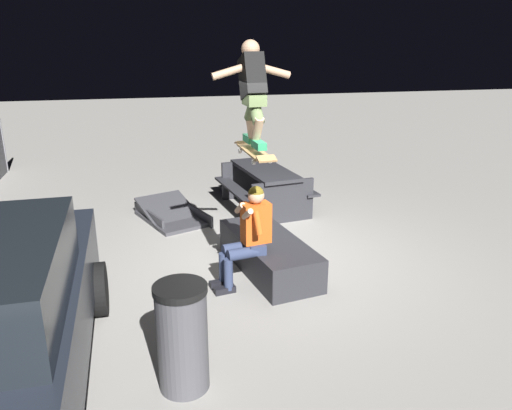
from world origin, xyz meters
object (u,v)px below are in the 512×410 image
(ledge_box_main, at_px, (269,254))
(skater_airborne, at_px, (253,88))
(skateboard, at_px, (254,152))
(person_sitting_on_ledge, at_px, (248,233))
(trash_bin, at_px, (182,337))
(picnic_table_back, at_px, (265,182))
(kicker_ramp, at_px, (172,216))

(ledge_box_main, xyz_separation_m, skater_airborne, (-0.50, 0.32, 2.21))
(skateboard, bearing_deg, person_sitting_on_ledge, 12.30)
(trash_bin, bearing_deg, ledge_box_main, -31.06)
(ledge_box_main, xyz_separation_m, picnic_table_back, (2.42, -0.52, 0.28))
(person_sitting_on_ledge, relative_size, picnic_table_back, 0.67)
(skateboard, xyz_separation_m, kicker_ramp, (2.75, 0.83, -1.67))
(ledge_box_main, distance_m, skater_airborne, 2.28)
(ledge_box_main, xyz_separation_m, skateboard, (-0.56, 0.32, 1.52))
(picnic_table_back, bearing_deg, kicker_ramp, 98.07)
(skater_airborne, xyz_separation_m, picnic_table_back, (2.93, -0.84, -1.93))
(skateboard, relative_size, trash_bin, 1.04)
(kicker_ramp, bearing_deg, ledge_box_main, -152.45)
(ledge_box_main, bearing_deg, trash_bin, 148.94)
(ledge_box_main, bearing_deg, picnic_table_back, -12.16)
(picnic_table_back, bearing_deg, ledge_box_main, 167.84)
(person_sitting_on_ledge, xyz_separation_m, trash_bin, (-1.77, 0.94, -0.20))
(skateboard, relative_size, kicker_ramp, 0.68)
(person_sitting_on_ledge, bearing_deg, picnic_table_back, -17.33)
(ledge_box_main, bearing_deg, skateboard, 150.57)
(skateboard, xyz_separation_m, skater_airborne, (0.06, 0.00, 0.69))
(skateboard, xyz_separation_m, picnic_table_back, (2.98, -0.84, -1.24))
(skateboard, bearing_deg, picnic_table_back, -15.68)
(ledge_box_main, distance_m, skateboard, 1.65)
(skateboard, xyz_separation_m, trash_bin, (-1.59, 0.98, -1.24))
(kicker_ramp, bearing_deg, person_sitting_on_ledge, -162.96)
(skater_airborne, relative_size, picnic_table_back, 0.59)
(skater_airborne, height_order, trash_bin, skater_airborne)
(ledge_box_main, xyz_separation_m, person_sitting_on_ledge, (-0.38, 0.35, 0.48))
(kicker_ramp, height_order, trash_bin, trash_bin)
(ledge_box_main, height_order, kicker_ramp, ledge_box_main)
(person_sitting_on_ledge, bearing_deg, skater_airborne, -164.02)
(trash_bin, bearing_deg, skateboard, -31.62)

